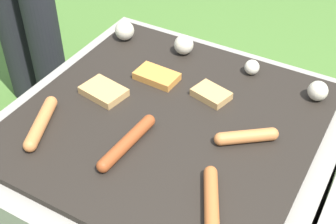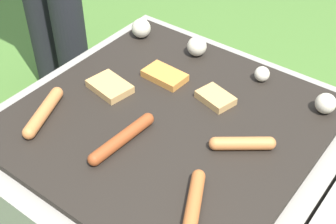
# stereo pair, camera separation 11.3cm
# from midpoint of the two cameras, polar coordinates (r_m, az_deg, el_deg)

# --- Properties ---
(grill) EXTENTS (0.79, 0.79, 0.43)m
(grill) POSITION_cam_midpoint_polar(r_m,az_deg,el_deg) (1.29, -2.52, -8.17)
(grill) COLOR gray
(grill) RESTS_ON ground_plane
(sausage_back_right) EXTENTS (0.09, 0.17, 0.03)m
(sausage_back_right) POSITION_cam_midpoint_polar(r_m,az_deg,el_deg) (1.16, -17.94, -1.37)
(sausage_back_right) COLOR #C6753D
(sausage_back_right) RESTS_ON grill
(sausage_front_left) EXTENTS (0.10, 0.17, 0.03)m
(sausage_front_left) POSITION_cam_midpoint_polar(r_m,az_deg,el_deg) (0.94, 1.85, -11.00)
(sausage_front_left) COLOR #B7602D
(sausage_front_left) RESTS_ON grill
(sausage_back_center) EXTENTS (0.04, 0.20, 0.03)m
(sausage_back_center) POSITION_cam_midpoint_polar(r_m,az_deg,el_deg) (1.06, -8.03, -3.80)
(sausage_back_center) COLOR #93421E
(sausage_back_center) RESTS_ON grill
(sausage_front_center) EXTENTS (0.13, 0.10, 0.03)m
(sausage_front_center) POSITION_cam_midpoint_polar(r_m,az_deg,el_deg) (1.07, 6.61, -3.11)
(sausage_front_center) COLOR #C6753D
(sausage_front_center) RESTS_ON grill
(bread_slice_center) EXTENTS (0.10, 0.08, 0.02)m
(bread_slice_center) POSITION_cam_midpoint_polar(r_m,az_deg,el_deg) (1.20, 2.62, 2.09)
(bread_slice_center) COLOR tan
(bread_slice_center) RESTS_ON grill
(bread_slice_right) EXTENTS (0.12, 0.10, 0.02)m
(bread_slice_right) POSITION_cam_midpoint_polar(r_m,az_deg,el_deg) (1.23, -10.44, 2.41)
(bread_slice_right) COLOR tan
(bread_slice_right) RESTS_ON grill
(bread_slice_left) EXTENTS (0.12, 0.07, 0.02)m
(bread_slice_left) POSITION_cam_midpoint_polar(r_m,az_deg,el_deg) (1.26, -3.94, 4.29)
(bread_slice_left) COLOR #D18438
(bread_slice_left) RESTS_ON grill
(mushroom_row) EXTENTS (0.64, 0.08, 0.06)m
(mushroom_row) POSITION_cam_midpoint_polar(r_m,az_deg,el_deg) (1.32, 1.32, 7.25)
(mushroom_row) COLOR beige
(mushroom_row) RESTS_ON grill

